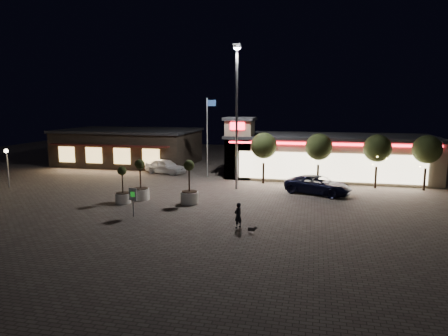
% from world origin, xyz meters
% --- Properties ---
extents(ground, '(90.00, 90.00, 0.00)m').
position_xyz_m(ground, '(0.00, 0.00, 0.00)').
color(ground, '#695E55').
rests_on(ground, ground).
extents(retail_building, '(20.40, 8.40, 6.10)m').
position_xyz_m(retail_building, '(9.51, 15.82, 2.21)').
color(retail_building, gray).
rests_on(retail_building, ground).
extents(restaurant_building, '(16.40, 11.00, 4.30)m').
position_xyz_m(restaurant_building, '(-14.00, 19.97, 2.16)').
color(restaurant_building, '#382D23').
rests_on(restaurant_building, ground).
extents(floodlight_pole, '(0.60, 0.40, 12.38)m').
position_xyz_m(floodlight_pole, '(2.00, 8.00, 7.02)').
color(floodlight_pole, gray).
rests_on(floodlight_pole, ground).
extents(flagpole, '(0.95, 0.10, 8.00)m').
position_xyz_m(flagpole, '(-1.90, 13.00, 4.74)').
color(flagpole, white).
rests_on(flagpole, ground).
extents(lamp_post_west, '(0.36, 0.36, 3.48)m').
position_xyz_m(lamp_post_west, '(-18.00, 4.00, 2.46)').
color(lamp_post_west, gray).
rests_on(lamp_post_west, ground).
extents(string_tree_a, '(2.42, 2.42, 4.79)m').
position_xyz_m(string_tree_a, '(4.00, 11.00, 3.56)').
color(string_tree_a, '#332319').
rests_on(string_tree_a, ground).
extents(string_tree_b, '(2.42, 2.42, 4.79)m').
position_xyz_m(string_tree_b, '(9.00, 11.00, 3.56)').
color(string_tree_b, '#332319').
rests_on(string_tree_b, ground).
extents(string_tree_c, '(2.42, 2.42, 4.79)m').
position_xyz_m(string_tree_c, '(14.00, 11.00, 3.56)').
color(string_tree_c, '#332319').
rests_on(string_tree_c, ground).
extents(string_tree_d, '(2.42, 2.42, 4.79)m').
position_xyz_m(string_tree_d, '(18.00, 11.00, 3.56)').
color(string_tree_d, '#332319').
rests_on(string_tree_d, ground).
extents(pickup_truck, '(5.98, 4.28, 1.51)m').
position_xyz_m(pickup_truck, '(9.02, 7.55, 0.76)').
color(pickup_truck, black).
rests_on(pickup_truck, ground).
extents(white_sedan, '(4.96, 3.16, 1.57)m').
position_xyz_m(white_sedan, '(-6.96, 14.00, 0.79)').
color(white_sedan, silver).
rests_on(white_sedan, ground).
extents(pedestrian, '(0.62, 0.68, 1.56)m').
position_xyz_m(pedestrian, '(4.27, -3.00, 0.78)').
color(pedestrian, black).
rests_on(pedestrian, ground).
extents(dog, '(0.53, 0.19, 0.28)m').
position_xyz_m(dog, '(5.30, -3.84, 0.28)').
color(dog, '#59514C').
rests_on(dog, ground).
extents(planter_left, '(1.30, 1.30, 3.18)m').
position_xyz_m(planter_left, '(-4.51, 2.37, 0.98)').
color(planter_left, silver).
rests_on(planter_left, ground).
extents(planter_mid, '(1.15, 1.15, 2.82)m').
position_xyz_m(planter_mid, '(-5.34, 1.01, 0.87)').
color(planter_mid, silver).
rests_on(planter_mid, ground).
extents(planter_right, '(1.34, 1.34, 3.31)m').
position_xyz_m(planter_right, '(-0.41, 2.02, 1.02)').
color(planter_right, silver).
rests_on(planter_right, ground).
extents(valet_sign, '(0.63, 0.23, 1.94)m').
position_xyz_m(valet_sign, '(-2.98, -2.16, 1.35)').
color(valet_sign, gray).
rests_on(valet_sign, ground).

